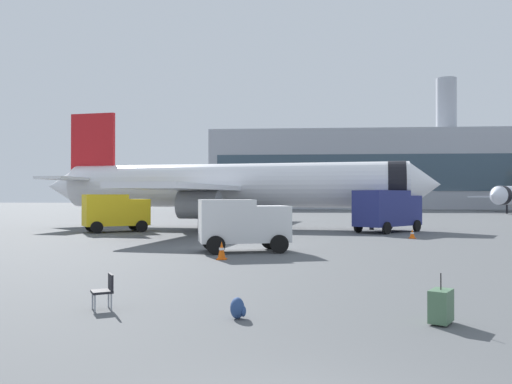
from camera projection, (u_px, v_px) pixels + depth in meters
The scene contains 10 objects.
airplane_at_gate at pixel (229, 186), 45.10m from camera, with size 35.71×32.36×10.50m.
service_truck at pixel (115, 211), 39.68m from camera, with size 5.24×4.41×2.90m.
fuel_truck at pixel (387, 209), 39.47m from camera, with size 5.84×6.03×3.20m.
cargo_van at pixel (243, 223), 25.52m from camera, with size 4.77×3.29×2.60m.
safety_cone_near at pixel (222, 250), 22.44m from camera, with size 0.44×0.44×0.80m.
safety_cone_mid at pixel (412, 234), 33.55m from camera, with size 0.44×0.44×0.61m.
rolling_suitcase at pixel (441, 306), 11.13m from camera, with size 0.67×0.75×1.10m.
traveller_backpack at pixel (238, 308), 11.61m from camera, with size 0.36×0.40×0.48m.
gate_chair at pixel (105, 289), 12.56m from camera, with size 0.66×0.66×0.86m.
terminal_building at pixel (383, 170), 115.02m from camera, with size 75.48×18.96×28.91m.
Camera 1 is at (-0.06, -5.81, 2.77)m, focal length 36.11 mm.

